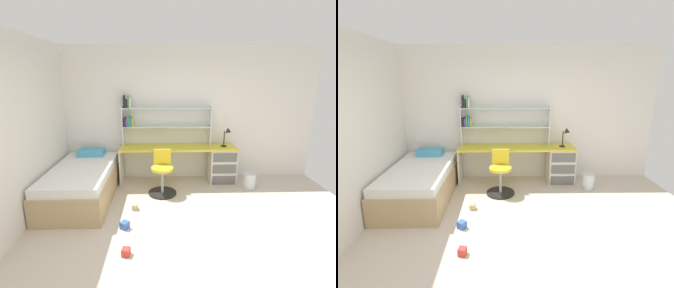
{
  "view_description": "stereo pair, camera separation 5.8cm",
  "coord_description": "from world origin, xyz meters",
  "views": [
    {
      "loc": [
        -0.39,
        -2.61,
        2.1
      ],
      "look_at": [
        -0.26,
        1.48,
        1.0
      ],
      "focal_mm": 26.77,
      "sensor_mm": 36.0,
      "label": 1
    },
    {
      "loc": [
        -0.33,
        -2.61,
        2.1
      ],
      "look_at": [
        -0.26,
        1.48,
        1.0
      ],
      "focal_mm": 26.77,
      "sensor_mm": 36.0,
      "label": 2
    }
  ],
  "objects": [
    {
      "name": "room_shell",
      "position": [
        -1.2,
        1.22,
        1.35
      ],
      "size": [
        5.61,
        5.97,
        2.7
      ],
      "color": "white",
      "rests_on": "ground_plane"
    },
    {
      "name": "bookshelf_hutch",
      "position": [
        -0.47,
        2.34,
        1.31
      ],
      "size": [
        1.77,
        0.22,
        1.01
      ],
      "color": "silver",
      "rests_on": "desk"
    },
    {
      "name": "ground_plane",
      "position": [
        0.0,
        0.0,
        -0.01
      ],
      "size": [
        5.61,
        5.97,
        0.02
      ],
      "primitive_type": "cube",
      "color": "beige"
    },
    {
      "name": "desk",
      "position": [
        0.6,
        2.2,
        0.43
      ],
      "size": [
        2.31,
        0.51,
        0.75
      ],
      "color": "gold",
      "rests_on": "ground_plane"
    },
    {
      "name": "toy_block_blue_2",
      "position": [
        -0.91,
        0.56,
        0.05
      ],
      "size": [
        0.15,
        0.15,
        0.11
      ],
      "primitive_type": "cube",
      "rotation": [
        0.0,
        0.0,
        2.54
      ],
      "color": "#3860B7",
      "rests_on": "ground_plane"
    },
    {
      "name": "waste_bin",
      "position": [
        1.34,
        1.85,
        0.15
      ],
      "size": [
        0.24,
        0.24,
        0.3
      ],
      "primitive_type": "cylinder",
      "color": "silver",
      "rests_on": "ground_plane"
    },
    {
      "name": "toy_block_red_1",
      "position": [
        -0.82,
        0.0,
        0.05
      ],
      "size": [
        0.11,
        0.11,
        0.09
      ],
      "primitive_type": "cube",
      "rotation": [
        0.0,
        0.0,
        1.39
      ],
      "color": "red",
      "rests_on": "ground_plane"
    },
    {
      "name": "desk_lamp",
      "position": [
        0.94,
        2.16,
        1.01
      ],
      "size": [
        0.2,
        0.17,
        0.38
      ],
      "color": "black",
      "rests_on": "desk"
    },
    {
      "name": "swivel_chair",
      "position": [
        -0.36,
        1.69,
        0.32
      ],
      "size": [
        0.52,
        0.52,
        0.81
      ],
      "color": "black",
      "rests_on": "ground_plane"
    },
    {
      "name": "toy_block_natural_0",
      "position": [
        -0.82,
        1.09,
        0.04
      ],
      "size": [
        0.1,
        0.1,
        0.09
      ],
      "primitive_type": "cube",
      "rotation": [
        0.0,
        0.0,
        3.07
      ],
      "color": "tan",
      "rests_on": "ground_plane"
    },
    {
      "name": "bed_platform",
      "position": [
        -1.77,
        1.53,
        0.29
      ],
      "size": [
        1.04,
        1.9,
        0.71
      ],
      "color": "tan",
      "rests_on": "ground_plane"
    }
  ]
}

